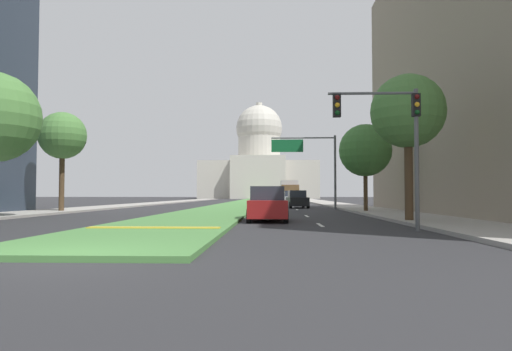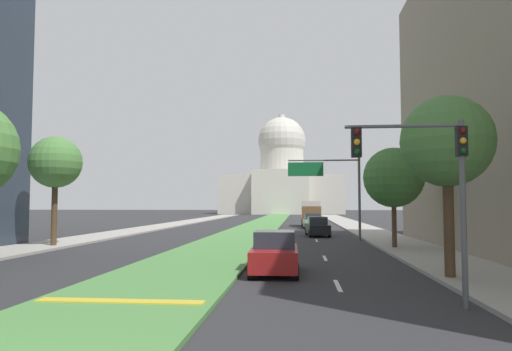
{
  "view_description": "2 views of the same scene",
  "coord_description": "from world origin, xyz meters",
  "views": [
    {
      "loc": [
        4.26,
        -9.03,
        1.35
      ],
      "look_at": [
        1.69,
        59.43,
        4.09
      ],
      "focal_mm": 32.58,
      "sensor_mm": 36.0,
      "label": 1
    },
    {
      "loc": [
        4.97,
        -5.33,
        2.87
      ],
      "look_at": [
        0.6,
        41.83,
        5.73
      ],
      "focal_mm": 32.72,
      "sensor_mm": 36.0,
      "label": 2
    }
  ],
  "objects": [
    {
      "name": "street_tree_right_near",
      "position": [
        10.55,
        12.78,
        5.18
      ],
      "size": [
        3.45,
        3.45,
        6.96
      ],
      "color": "#4C3823",
      "rests_on": "ground_plane"
    },
    {
      "name": "overhead_guide_sign",
      "position": [
        7.54,
        31.77,
        4.65
      ],
      "size": [
        5.69,
        0.2,
        6.5
      ],
      "color": "#515456",
      "rests_on": "ground_plane"
    },
    {
      "name": "sedan_distant",
      "position": [
        6.45,
        47.95,
        0.82
      ],
      "size": [
        2.18,
        4.24,
        1.77
      ],
      "color": "#BCBCC1",
      "rests_on": "ground_plane"
    },
    {
      "name": "sidewalk_left",
      "position": [
        -11.98,
        51.83,
        0.07
      ],
      "size": [
        4.0,
        116.61,
        0.15
      ],
      "primitive_type": "cube",
      "color": "#9E9991",
      "rests_on": "ground_plane"
    },
    {
      "name": "median_curb_nose",
      "position": [
        0.0,
        7.4,
        0.16
      ],
      "size": [
        4.73,
        0.5,
        0.04
      ],
      "primitive_type": "cube",
      "color": "gold",
      "rests_on": "grass_median"
    },
    {
      "name": "street_tree_left_mid",
      "position": [
        -11.09,
        24.04,
        5.56
      ],
      "size": [
        3.41,
        3.41,
        7.32
      ],
      "color": "#4C3823",
      "rests_on": "ground_plane"
    },
    {
      "name": "sedan_midblock",
      "position": [
        6.57,
        36.48,
        0.8
      ],
      "size": [
        2.15,
        4.49,
        1.71
      ],
      "color": "black",
      "rests_on": "ground_plane"
    },
    {
      "name": "capitol_building",
      "position": [
        0.0,
        128.86,
        10.11
      ],
      "size": [
        34.5,
        22.14,
        28.82
      ],
      "color": "beige",
      "rests_on": "ground_plane"
    },
    {
      "name": "sidewalk_right",
      "position": [
        11.98,
        51.83,
        0.07
      ],
      "size": [
        4.0,
        116.61,
        0.15
      ],
      "primitive_type": "cube",
      "color": "#9E9991",
      "rests_on": "ground_plane"
    },
    {
      "name": "ground_plane",
      "position": [
        0.0,
        64.78,
        0.0
      ],
      "size": [
        285.04,
        285.04,
        0.0
      ],
      "primitive_type": "plane",
      "color": "#2B2B2D"
    },
    {
      "name": "grass_median",
      "position": [
        0.0,
        58.3,
        0.07
      ],
      "size": [
        5.26,
        116.61,
        0.14
      ],
      "primitive_type": "cube",
      "color": "#4C8442",
      "rests_on": "ground_plane"
    },
    {
      "name": "box_truck_delivery",
      "position": [
        6.44,
        54.13,
        1.68
      ],
      "size": [
        2.4,
        6.4,
        3.2
      ],
      "color": "brown",
      "rests_on": "ground_plane"
    },
    {
      "name": "street_tree_right_mid",
      "position": [
        10.92,
        24.75,
        4.51
      ],
      "size": [
        3.79,
        3.79,
        6.42
      ],
      "color": "#4C3823",
      "rests_on": "ground_plane"
    },
    {
      "name": "traffic_light_near_right",
      "position": [
        8.63,
        7.99,
        3.8
      ],
      "size": [
        3.34,
        0.35,
        5.2
      ],
      "color": "#515456",
      "rests_on": "ground_plane"
    },
    {
      "name": "lane_dashes_right",
      "position": [
        6.3,
        45.73,
        0.0
      ],
      "size": [
        0.16,
        67.87,
        0.01
      ],
      "color": "silver",
      "rests_on": "ground_plane"
    },
    {
      "name": "sedan_lead_stopped",
      "position": [
        3.95,
        14.11,
        0.81
      ],
      "size": [
        2.0,
        4.29,
        1.73
      ],
      "color": "maroon",
      "rests_on": "ground_plane"
    }
  ]
}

